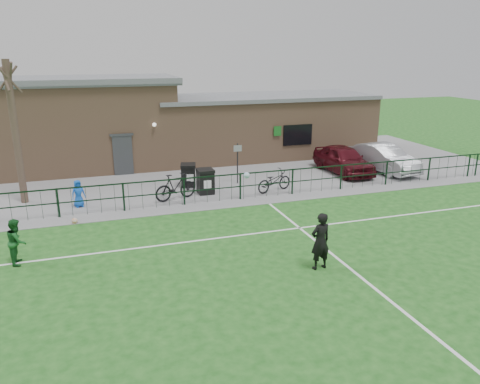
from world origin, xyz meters
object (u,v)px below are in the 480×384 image
object	(u,v)px
outfield_player	(17,241)
ball_ground	(75,221)
wheelie_bin_right	(188,176)
sign_post	(237,164)
car_maroon	(343,159)
bare_tree	(16,134)
bicycle_d	(176,187)
bicycle_e	(274,181)
wheelie_bin_left	(205,182)
car_silver	(383,158)
spectator_child	(78,194)

from	to	relation	value
outfield_player	ball_ground	distance (m)	3.51
wheelie_bin_right	ball_ground	world-z (taller)	wheelie_bin_right
sign_post	car_maroon	xyz separation A→B (m)	(6.02, 0.23, -0.27)
bare_tree	bicycle_d	world-z (taller)	bare_tree
bare_tree	ball_ground	xyz separation A→B (m)	(2.07, -3.40, -2.89)
car_maroon	bicycle_e	distance (m)	5.26
wheelie_bin_left	sign_post	size ratio (longest dim) A/B	0.52
wheelie_bin_left	ball_ground	size ratio (longest dim) A/B	4.62
car_silver	spectator_child	size ratio (longest dim) A/B	3.83
sign_post	ball_ground	world-z (taller)	sign_post
car_maroon	spectator_child	distance (m)	13.55
bare_tree	wheelie_bin_right	xyz separation A→B (m)	(7.28, 0.27, -2.48)
wheelie_bin_left	bare_tree	bearing A→B (deg)	172.14
sign_post	car_silver	distance (m)	8.25
bare_tree	car_silver	size ratio (longest dim) A/B	1.36
car_silver	wheelie_bin_left	bearing A→B (deg)	177.92
ball_ground	bare_tree	bearing A→B (deg)	121.32
bicycle_e	sign_post	bearing A→B (deg)	14.22
wheelie_bin_left	car_maroon	distance (m)	8.05
car_maroon	car_silver	bearing A→B (deg)	-10.03
car_maroon	bicycle_e	xyz separation A→B (m)	(-4.83, -2.08, -0.23)
wheelie_bin_right	sign_post	xyz separation A→B (m)	(2.40, -0.28, 0.50)
car_silver	ball_ground	xyz separation A→B (m)	(-15.85, -3.28, -0.64)
bicycle_d	sign_post	bearing A→B (deg)	-81.32
car_silver	bicycle_e	bearing A→B (deg)	-174.01
bare_tree	ball_ground	size ratio (longest dim) A/B	26.51
wheelie_bin_left	ball_ground	distance (m)	6.15
car_silver	outfield_player	size ratio (longest dim) A/B	3.09
car_silver	ball_ground	bearing A→B (deg)	-176.09
wheelie_bin_right	outfield_player	bearing A→B (deg)	-121.92
car_maroon	wheelie_bin_left	bearing A→B (deg)	-171.40
car_silver	car_maroon	bearing A→B (deg)	163.33
sign_post	outfield_player	distance (m)	11.25
car_silver	ball_ground	world-z (taller)	car_silver
sign_post	bicycle_d	bearing A→B (deg)	-153.50
bicycle_e	ball_ground	world-z (taller)	bicycle_e
car_maroon	bicycle_d	xyz separation A→B (m)	(-9.41, -1.92, -0.14)
wheelie_bin_left	bicycle_d	size ratio (longest dim) A/B	0.53
wheelie_bin_left	spectator_child	xyz separation A→B (m)	(-5.52, -0.26, 0.05)
bare_tree	sign_post	xyz separation A→B (m)	(9.68, -0.01, -1.98)
bicycle_d	spectator_child	bearing A→B (deg)	67.82
wheelie_bin_right	sign_post	distance (m)	2.47
wheelie_bin_left	car_silver	size ratio (longest dim) A/B	0.24
bare_tree	sign_post	distance (m)	9.88
bicycle_e	car_silver	bearing A→B (deg)	-94.92
wheelie_bin_right	bicycle_d	bearing A→B (deg)	-103.36
bicycle_d	spectator_child	xyz separation A→B (m)	(-4.04, 0.31, -0.01)
outfield_player	bare_tree	bearing A→B (deg)	3.96
outfield_player	wheelie_bin_left	bearing A→B (deg)	-54.03
bare_tree	ball_ground	world-z (taller)	bare_tree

